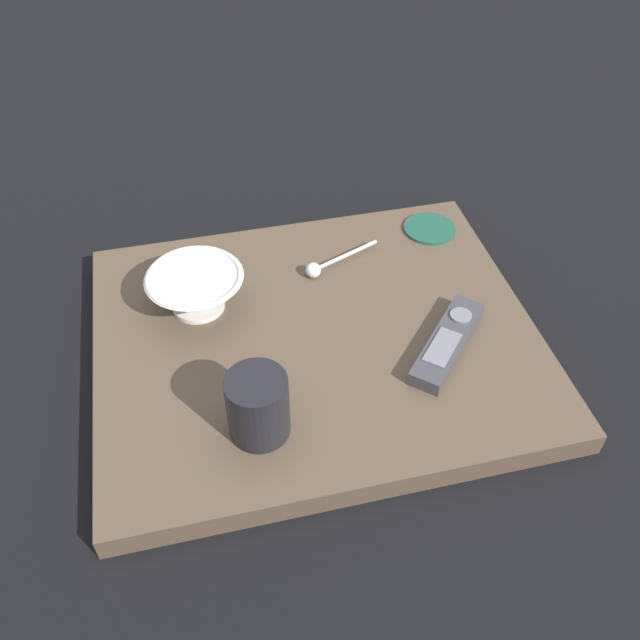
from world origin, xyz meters
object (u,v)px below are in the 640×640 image
teaspoon (321,267)px  drink_coaster (429,228)px  cereal_bowl (196,289)px  coffee_mug (258,406)px  tv_remote_near (447,342)px

teaspoon → drink_coaster: size_ratio=1.49×
cereal_bowl → drink_coaster: cereal_bowl is taller
cereal_bowl → coffee_mug: size_ratio=1.56×
cereal_bowl → tv_remote_near: bearing=-116.6°
cereal_bowl → teaspoon: (0.03, -0.20, -0.02)m
coffee_mug → teaspoon: bearing=-27.5°
tv_remote_near → drink_coaster: 0.28m
teaspoon → drink_coaster: (0.07, -0.21, -0.01)m
teaspoon → drink_coaster: 0.22m
cereal_bowl → drink_coaster: (0.10, -0.41, -0.03)m
cereal_bowl → coffee_mug: bearing=-168.0°
cereal_bowl → tv_remote_near: size_ratio=0.89×
teaspoon → drink_coaster: teaspoon is taller
coffee_mug → drink_coaster: size_ratio=1.06×
cereal_bowl → coffee_mug: (-0.25, -0.05, 0.01)m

